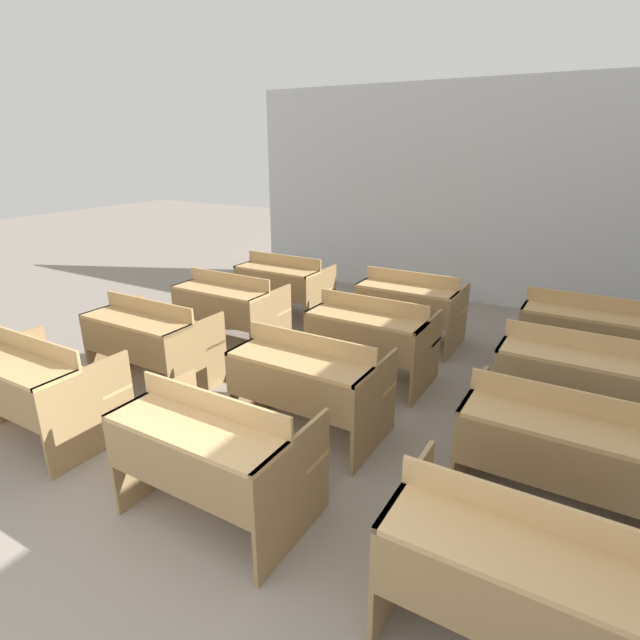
# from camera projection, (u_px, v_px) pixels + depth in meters

# --- Properties ---
(wall_back) EXTENTS (7.20, 0.06, 3.12)m
(wall_back) POSITION_uv_depth(u_px,v_px,m) (473.00, 196.00, 7.18)
(wall_back) COLOR silver
(wall_back) RESTS_ON ground_plane
(bench_front_left) EXTENTS (1.15, 0.78, 0.88)m
(bench_front_left) POSITION_uv_depth(u_px,v_px,m) (38.00, 383.00, 3.96)
(bench_front_left) COLOR olive
(bench_front_left) RESTS_ON ground_plane
(bench_front_center) EXTENTS (1.15, 0.78, 0.88)m
(bench_front_center) POSITION_uv_depth(u_px,v_px,m) (215.00, 451.00, 3.10)
(bench_front_center) COLOR #97784E
(bench_front_center) RESTS_ON ground_plane
(bench_front_right) EXTENTS (1.15, 0.78, 0.88)m
(bench_front_right) POSITION_uv_depth(u_px,v_px,m) (519.00, 572.00, 2.22)
(bench_front_right) COLOR #997A50
(bench_front_right) RESTS_ON ground_plane
(bench_second_left) EXTENTS (1.15, 0.78, 0.88)m
(bench_second_left) POSITION_uv_depth(u_px,v_px,m) (151.00, 339.00, 4.87)
(bench_second_left) COLOR olive
(bench_second_left) RESTS_ON ground_plane
(bench_second_center) EXTENTS (1.15, 0.78, 0.88)m
(bench_second_center) POSITION_uv_depth(u_px,v_px,m) (310.00, 381.00, 4.01)
(bench_second_center) COLOR #93744A
(bench_second_center) RESTS_ON ground_plane
(bench_second_right) EXTENTS (1.15, 0.78, 0.88)m
(bench_second_right) POSITION_uv_depth(u_px,v_px,m) (558.00, 446.00, 3.15)
(bench_second_right) COLOR olive
(bench_second_right) RESTS_ON ground_plane
(bench_third_left) EXTENTS (1.15, 0.78, 0.88)m
(bench_third_left) POSITION_uv_depth(u_px,v_px,m) (230.00, 307.00, 5.82)
(bench_third_left) COLOR #93744A
(bench_third_left) RESTS_ON ground_plane
(bench_third_center) EXTENTS (1.15, 0.78, 0.88)m
(bench_third_center) POSITION_uv_depth(u_px,v_px,m) (371.00, 336.00, 4.94)
(bench_third_center) COLOR olive
(bench_third_center) RESTS_ON ground_plane
(bench_third_right) EXTENTS (1.15, 0.78, 0.88)m
(bench_third_right) POSITION_uv_depth(u_px,v_px,m) (573.00, 378.00, 4.06)
(bench_third_right) COLOR #9A7B51
(bench_third_right) RESTS_ON ground_plane
(bench_back_left) EXTENTS (1.15, 0.78, 0.88)m
(bench_back_left) POSITION_uv_depth(u_px,v_px,m) (284.00, 284.00, 6.75)
(bench_back_left) COLOR olive
(bench_back_left) RESTS_ON ground_plane
(bench_back_center) EXTENTS (1.15, 0.78, 0.88)m
(bench_back_center) POSITION_uv_depth(u_px,v_px,m) (410.00, 305.00, 5.89)
(bench_back_center) COLOR #96774D
(bench_back_center) RESTS_ON ground_plane
(bench_back_right) EXTENTS (1.15, 0.78, 0.88)m
(bench_back_right) POSITION_uv_depth(u_px,v_px,m) (583.00, 333.00, 5.03)
(bench_back_right) COLOR olive
(bench_back_right) RESTS_ON ground_plane
(schoolbag) EXTENTS (0.29, 0.24, 0.40)m
(schoolbag) POSITION_uv_depth(u_px,v_px,m) (5.00, 381.00, 4.65)
(schoolbag) COLOR black
(schoolbag) RESTS_ON ground_plane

